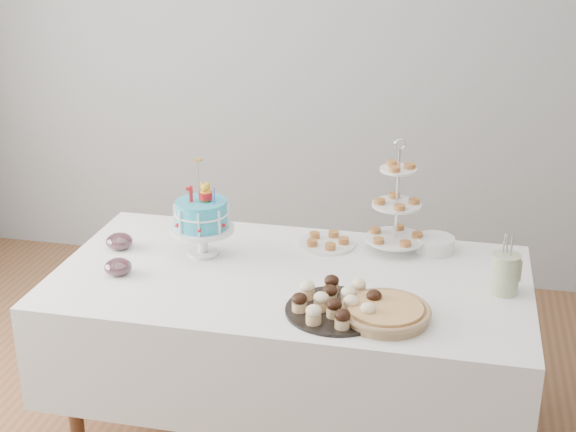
% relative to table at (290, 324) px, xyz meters
% --- Properties ---
extents(walls, '(5.04, 4.04, 2.70)m').
position_rel_table_xyz_m(walls, '(0.00, -0.30, 0.81)').
color(walls, '#979A9C').
rests_on(walls, floor).
extents(table, '(1.92, 1.02, 0.77)m').
position_rel_table_xyz_m(table, '(0.00, 0.00, 0.00)').
color(table, silver).
rests_on(table, floor).
extents(birthday_cake, '(0.27, 0.27, 0.42)m').
position_rel_table_xyz_m(birthday_cake, '(-0.41, 0.11, 0.34)').
color(birthday_cake, white).
rests_on(birthday_cake, table).
extents(cupcake_tray, '(0.38, 0.38, 0.09)m').
position_rel_table_xyz_m(cupcake_tray, '(0.23, -0.27, 0.27)').
color(cupcake_tray, black).
rests_on(cupcake_tray, table).
extents(pie, '(0.33, 0.33, 0.05)m').
position_rel_table_xyz_m(pie, '(0.42, -0.29, 0.26)').
color(pie, '#A17857').
rests_on(pie, table).
extents(tiered_stand, '(0.26, 0.26, 0.50)m').
position_rel_table_xyz_m(tiered_stand, '(0.39, 0.34, 0.44)').
color(tiered_stand, silver).
rests_on(tiered_stand, table).
extents(plate_stack, '(0.17, 0.17, 0.06)m').
position_rel_table_xyz_m(plate_stack, '(0.56, 0.37, 0.26)').
color(plate_stack, white).
rests_on(plate_stack, table).
extents(pastry_plate, '(0.25, 0.25, 0.04)m').
position_rel_table_xyz_m(pastry_plate, '(0.09, 0.33, 0.24)').
color(pastry_plate, white).
rests_on(pastry_plate, table).
extents(jam_bowl_a, '(0.11, 0.11, 0.07)m').
position_rel_table_xyz_m(jam_bowl_a, '(-0.68, -0.14, 0.26)').
color(jam_bowl_a, silver).
rests_on(jam_bowl_a, table).
extents(jam_bowl_b, '(0.12, 0.12, 0.07)m').
position_rel_table_xyz_m(jam_bowl_b, '(-0.79, 0.10, 0.26)').
color(jam_bowl_b, silver).
rests_on(jam_bowl_b, table).
extents(utensil_pitcher, '(0.12, 0.11, 0.25)m').
position_rel_table_xyz_m(utensil_pitcher, '(0.84, 0.03, 0.31)').
color(utensil_pitcher, beige).
rests_on(utensil_pitcher, table).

